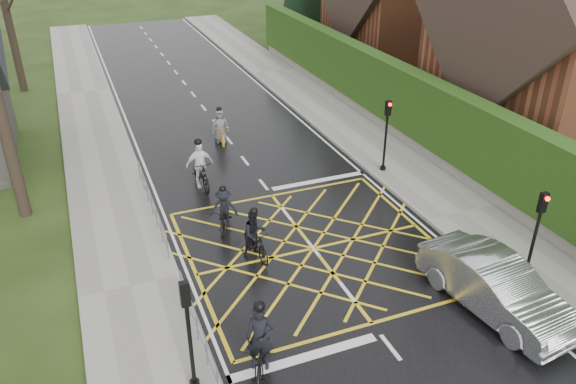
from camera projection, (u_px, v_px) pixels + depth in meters
ground at (313, 249)px, 18.83m from camera, size 120.00×120.00×0.00m
road at (313, 248)px, 18.83m from camera, size 9.00×80.00×0.01m
sidewalk_right at (461, 213)px, 20.75m from camera, size 3.00×80.00×0.15m
sidewalk_left at (131, 288)px, 16.84m from camera, size 3.00×80.00×0.15m
stone_wall at (413, 141)px, 26.10m from camera, size 0.50×38.00×0.70m
hedge at (417, 105)px, 25.28m from camera, size 0.90×38.00×2.80m
house_far at (410, 1)px, 36.32m from camera, size 9.80×8.80×10.30m
railing_south at (201, 333)px, 14.08m from camera, size 0.05×5.04×1.03m
railing_north at (151, 199)px, 20.22m from camera, size 0.05×6.04×1.03m
traffic_light_ne at (386, 137)px, 23.14m from camera, size 0.24×0.31×3.21m
traffic_light_se at (534, 240)px, 16.26m from camera, size 0.24×0.31×3.21m
traffic_light_sw at (190, 337)px, 12.70m from camera, size 0.24×0.31×3.21m
cyclist_rear at (261, 348)px, 13.77m from camera, size 1.53×2.26×2.07m
cyclist_back at (255, 238)px, 18.15m from camera, size 0.87×1.83×1.79m
cyclist_mid at (225, 213)px, 19.70m from camera, size 1.23×1.82×1.67m
cyclist_front at (200, 169)px, 22.44m from camera, size 1.15×2.11×2.08m
cyclist_lead at (221, 130)px, 26.57m from camera, size 0.84×1.87×1.76m
car at (495, 286)px, 15.76m from camera, size 2.28×4.99×1.59m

